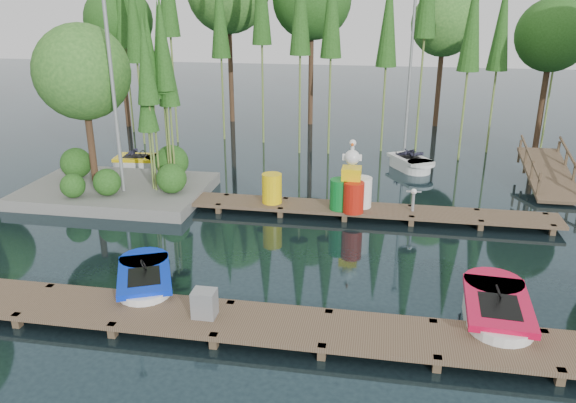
% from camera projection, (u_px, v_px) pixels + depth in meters
% --- Properties ---
extents(ground_plane, '(90.00, 90.00, 0.00)m').
position_uv_depth(ground_plane, '(268.00, 243.00, 15.89)').
color(ground_plane, '#1D2F36').
extents(near_dock, '(18.00, 1.50, 0.50)m').
position_uv_depth(near_dock, '(223.00, 320.00, 11.64)').
color(near_dock, brown).
rests_on(near_dock, ground).
extents(far_dock, '(15.00, 1.20, 0.50)m').
position_uv_depth(far_dock, '(314.00, 207.00, 17.96)').
color(far_dock, brown).
rests_on(far_dock, ground).
extents(island, '(6.20, 4.20, 6.75)m').
position_uv_depth(island, '(104.00, 104.00, 18.87)').
color(island, slate).
rests_on(island, ground).
extents(tree_screen, '(34.42, 18.53, 10.31)m').
position_uv_depth(tree_screen, '(271.00, 8.00, 23.94)').
color(tree_screen, '#462E1E').
rests_on(tree_screen, ground).
extents(lamp_island, '(0.30, 0.30, 7.25)m').
position_uv_depth(lamp_island, '(111.00, 75.00, 17.64)').
color(lamp_island, gray).
rests_on(lamp_island, ground).
extents(lamp_rear, '(0.30, 0.30, 7.25)m').
position_uv_depth(lamp_rear, '(411.00, 54.00, 23.96)').
color(lamp_rear, gray).
rests_on(lamp_rear, ground).
extents(ramp, '(1.50, 3.94, 1.49)m').
position_uv_depth(ramp, '(549.00, 173.00, 20.23)').
color(ramp, brown).
rests_on(ramp, ground).
extents(boat_blue, '(2.13, 2.86, 0.88)m').
position_uv_depth(boat_blue, '(145.00, 283.00, 13.13)').
color(boat_blue, white).
rests_on(boat_blue, ground).
extents(boat_red, '(1.47, 2.95, 0.97)m').
position_uv_depth(boat_red, '(496.00, 313.00, 11.82)').
color(boat_red, white).
rests_on(boat_red, ground).
extents(boat_yellow_far, '(2.57, 1.34, 1.24)m').
position_uv_depth(boat_yellow_far, '(141.00, 162.00, 22.70)').
color(boat_yellow_far, white).
rests_on(boat_yellow_far, ground).
extents(boat_white_far, '(2.15, 2.60, 1.13)m').
position_uv_depth(boat_white_far, '(411.00, 163.00, 22.62)').
color(boat_white_far, white).
rests_on(boat_white_far, ground).
extents(utility_cabinet, '(0.48, 0.41, 0.59)m').
position_uv_depth(utility_cabinet, '(204.00, 303.00, 11.58)').
color(utility_cabinet, gray).
rests_on(utility_cabinet, near_dock).
extents(yellow_barrel, '(0.64, 0.64, 0.96)m').
position_uv_depth(yellow_barrel, '(272.00, 188.00, 18.00)').
color(yellow_barrel, yellow).
rests_on(yellow_barrel, far_dock).
extents(drum_cluster, '(1.28, 1.18, 2.21)m').
position_uv_depth(drum_cluster, '(352.00, 189.00, 17.37)').
color(drum_cluster, '#0D7527').
rests_on(drum_cluster, far_dock).
extents(seagull_post, '(0.45, 0.25, 0.73)m').
position_uv_depth(seagull_post, '(414.00, 196.00, 17.26)').
color(seagull_post, gray).
rests_on(seagull_post, far_dock).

